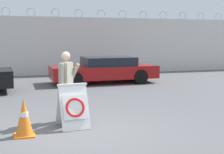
{
  "coord_description": "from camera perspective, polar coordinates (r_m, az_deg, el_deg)",
  "views": [
    {
      "loc": [
        -1.21,
        -6.55,
        2.02
      ],
      "look_at": [
        1.24,
        1.91,
        0.93
      ],
      "focal_mm": 50.0,
      "sensor_mm": 36.0,
      "label": 1
    }
  ],
  "objects": [
    {
      "name": "traffic_cone_mid",
      "position": [
        6.77,
        -15.79,
        -7.1
      ],
      "size": [
        0.42,
        0.42,
        0.8
      ],
      "color": "orange",
      "rests_on": "ground_plane"
    },
    {
      "name": "security_guard",
      "position": [
        7.66,
        -8.35,
        -1.08
      ],
      "size": [
        0.58,
        0.58,
        1.71
      ],
      "rotation": [
        0.0,
        0.0,
        1.08
      ],
      "color": "#514C42",
      "rests_on": "ground_plane"
    },
    {
      "name": "perimeter_wall",
      "position": [
        17.75,
        -12.28,
        5.59
      ],
      "size": [
        36.0,
        0.3,
        3.67
      ],
      "color": "silver",
      "rests_on": "ground_plane"
    },
    {
      "name": "parked_car_rear_sedan",
      "position": [
        14.3,
        -1.41,
        1.38
      ],
      "size": [
        4.81,
        2.06,
        1.18
      ],
      "rotation": [
        0.0,
        0.0,
        3.16
      ],
      "color": "black",
      "rests_on": "ground_plane"
    },
    {
      "name": "ground_plane",
      "position": [
        6.96,
        -5.51,
        -9.84
      ],
      "size": [
        90.0,
        90.0,
        0.0
      ],
      "primitive_type": "plane",
      "color": "#5B5B5E"
    },
    {
      "name": "barricade_sign",
      "position": [
        7.18,
        -7.12,
        -5.24
      ],
      "size": [
        0.72,
        0.83,
        1.01
      ],
      "rotation": [
        0.0,
        0.0,
        0.11
      ],
      "color": "white",
      "rests_on": "ground_plane"
    }
  ]
}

